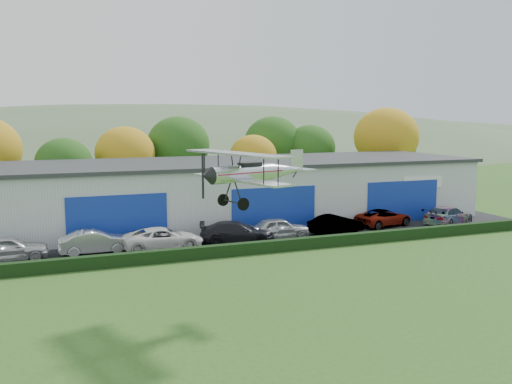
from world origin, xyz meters
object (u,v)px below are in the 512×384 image
object	(u,v)px
car_0	(7,248)
car_1	(95,242)
car_4	(279,228)
car_5	(336,224)
car_6	(384,218)
car_7	(448,215)
biplane	(251,171)
car_2	(163,239)
hangar	(248,190)
car_3	(237,232)

from	to	relation	value
car_0	car_1	distance (m)	5.33
car_4	car_5	size ratio (longest dim) A/B	1.03
car_5	car_6	size ratio (longest dim) A/B	0.89
car_4	car_6	world-z (taller)	car_4
car_7	biplane	bearing A→B (deg)	98.82
car_0	biplane	distance (m)	18.36
car_2	car_7	distance (m)	24.21
car_2	car_0	bearing A→B (deg)	87.62
car_4	car_5	xyz separation A→B (m)	(4.79, -0.03, -0.05)
car_2	car_5	world-z (taller)	car_2
car_7	car_5	bearing A→B (deg)	68.35
hangar	car_1	size ratio (longest dim) A/B	8.65
car_1	car_3	distance (m)	9.80
car_4	car_1	bearing A→B (deg)	89.53
car_3	biplane	size ratio (longest dim) A/B	0.78
car_2	car_4	size ratio (longest dim) A/B	1.18
car_3	car_7	bearing A→B (deg)	-74.29
car_4	car_6	xyz separation A→B (m)	(10.00, 1.25, -0.08)
car_5	car_2	bearing A→B (deg)	81.51
car_6	car_5	bearing A→B (deg)	91.14
car_3	car_6	xyz separation A→B (m)	(13.40, 1.44, -0.07)
car_5	car_7	bearing A→B (deg)	-100.25
hangar	car_5	bearing A→B (deg)	-63.00
hangar	car_2	world-z (taller)	hangar
car_2	car_6	bearing A→B (deg)	-85.42
hangar	car_0	world-z (taller)	hangar
car_2	car_6	distance (m)	18.81
car_6	car_4	bearing A→B (deg)	84.48
car_5	car_6	distance (m)	5.36
car_3	car_5	world-z (taller)	car_3
car_2	car_7	world-z (taller)	car_7
car_3	car_4	size ratio (longest dim) A/B	1.15
car_2	biplane	bearing A→B (deg)	-172.66
car_0	car_4	xyz separation A→B (m)	(18.53, -0.05, -0.05)
car_6	car_0	bearing A→B (deg)	79.78
car_5	car_4	bearing A→B (deg)	79.90
car_2	car_4	xyz separation A→B (m)	(8.75, 0.32, 0.03)
car_1	car_4	size ratio (longest dim) A/B	1.02
hangar	car_3	distance (m)	9.53
car_2	car_3	distance (m)	5.35
hangar	car_1	bearing A→B (deg)	-149.62
car_3	car_2	bearing A→B (deg)	106.92
hangar	car_1	world-z (taller)	hangar
hangar	car_2	xyz separation A→B (m)	(-9.30, -8.60, -1.85)
car_5	car_6	world-z (taller)	car_5
car_6	biplane	world-z (taller)	biplane
car_0	car_3	size ratio (longest dim) A/B	0.92
car_5	car_6	xyz separation A→B (m)	(5.21, 1.28, -0.04)
hangar	car_3	size ratio (longest dim) A/B	7.65
hangar	car_4	world-z (taller)	hangar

